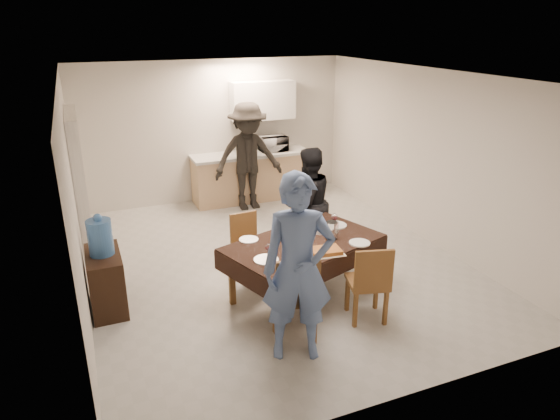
{
  "coord_description": "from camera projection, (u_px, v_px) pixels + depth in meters",
  "views": [
    {
      "loc": [
        -2.36,
        -5.97,
        3.22
      ],
      "look_at": [
        -0.03,
        -0.3,
        0.9
      ],
      "focal_mm": 32.0,
      "sensor_mm": 36.0,
      "label": 1
    }
  ],
  "objects": [
    {
      "name": "chair_far_left",
      "position": [
        251.0,
        242.0,
        6.53
      ],
      "size": [
        0.41,
        0.41,
        0.46
      ],
      "rotation": [
        0.0,
        0.0,
        3.22
      ],
      "color": "brown",
      "rests_on": "floor"
    },
    {
      "name": "dining_table",
      "position": [
        304.0,
        244.0,
        6.04
      ],
      "size": [
        2.11,
        1.63,
        0.73
      ],
      "rotation": [
        0.0,
        0.0,
        0.33
      ],
      "color": "black",
      "rests_on": "floor"
    },
    {
      "name": "person_far",
      "position": [
        308.0,
        203.0,
        7.11
      ],
      "size": [
        0.92,
        0.8,
        1.6
      ],
      "primitive_type": "imported",
      "rotation": [
        0.0,
        0.0,
        3.43
      ],
      "color": "black",
      "rests_on": "floor"
    },
    {
      "name": "person_near",
      "position": [
        298.0,
        269.0,
        4.84
      ],
      "size": [
        0.82,
        0.67,
        1.94
      ],
      "primitive_type": "imported",
      "rotation": [
        0.0,
        0.0,
        -0.33
      ],
      "color": "#556FA2",
      "rests_on": "floor"
    },
    {
      "name": "kitchen_base_cabinet",
      "position": [
        251.0,
        177.0,
        9.52
      ],
      "size": [
        2.2,
        0.6,
        0.86
      ],
      "primitive_type": "cube",
      "color": "tan",
      "rests_on": "floor"
    },
    {
      "name": "chair_near_right",
      "position": [
        372.0,
        276.0,
        5.52
      ],
      "size": [
        0.53,
        0.53,
        0.51
      ],
      "rotation": [
        0.0,
        0.0,
        -0.26
      ],
      "color": "brown",
      "rests_on": "floor"
    },
    {
      "name": "plate_far_left",
      "position": [
        249.0,
        239.0,
        6.08
      ],
      "size": [
        0.24,
        0.24,
        0.01
      ],
      "primitive_type": "cylinder",
      "color": "white",
      "rests_on": "dining_table"
    },
    {
      "name": "person_kitchen",
      "position": [
        248.0,
        157.0,
        8.87
      ],
      "size": [
        1.25,
        0.72,
        1.93
      ],
      "primitive_type": "imported",
      "color": "black",
      "rests_on": "floor"
    },
    {
      "name": "console",
      "position": [
        106.0,
        281.0,
        5.87
      ],
      "size": [
        0.39,
        0.77,
        0.71
      ],
      "primitive_type": "cube",
      "color": "black",
      "rests_on": "floor"
    },
    {
      "name": "water_pitcher",
      "position": [
        332.0,
        230.0,
        6.07
      ],
      "size": [
        0.14,
        0.14,
        0.22
      ],
      "primitive_type": "cylinder",
      "color": "white",
      "rests_on": "dining_table"
    },
    {
      "name": "salad_bowl",
      "position": [
        319.0,
        230.0,
        6.28
      ],
      "size": [
        0.16,
        0.16,
        0.06
      ],
      "primitive_type": "cylinder",
      "color": "white",
      "rests_on": "dining_table"
    },
    {
      "name": "chair_near_left",
      "position": [
        298.0,
        289.0,
        5.18
      ],
      "size": [
        0.55,
        0.56,
        0.54
      ],
      "rotation": [
        0.0,
        0.0,
        -0.25
      ],
      "color": "brown",
      "rests_on": "floor"
    },
    {
      "name": "wine_glass_a",
      "position": [
        269.0,
        251.0,
        5.59
      ],
      "size": [
        0.08,
        0.08,
        0.17
      ],
      "primitive_type": null,
      "color": "white",
      "rests_on": "dining_table"
    },
    {
      "name": "plate_near_right",
      "position": [
        360.0,
        243.0,
        5.98
      ],
      "size": [
        0.25,
        0.25,
        0.01
      ],
      "primitive_type": "cylinder",
      "color": "white",
      "rests_on": "dining_table"
    },
    {
      "name": "mushroom_dish",
      "position": [
        291.0,
        232.0,
        6.25
      ],
      "size": [
        0.2,
        0.2,
        0.04
      ],
      "primitive_type": "cylinder",
      "color": "white",
      "rests_on": "dining_table"
    },
    {
      "name": "wine_bottle",
      "position": [
        298.0,
        229.0,
        6.0
      ],
      "size": [
        0.08,
        0.08,
        0.32
      ],
      "primitive_type": null,
      "color": "black",
      "rests_on": "dining_table"
    },
    {
      "name": "stub_partition",
      "position": [
        81.0,
        188.0,
        6.95
      ],
      "size": [
        0.15,
        1.4,
        2.1
      ],
      "primitive_type": "cube",
      "color": "white",
      "rests_on": "floor"
    },
    {
      "name": "ceiling",
      "position": [
        273.0,
        75.0,
        6.22
      ],
      "size": [
        5.0,
        6.0,
        0.02
      ],
      "primitive_type": "cube",
      "color": "white",
      "rests_on": "wall_back"
    },
    {
      "name": "kitchen_worktop",
      "position": [
        251.0,
        154.0,
        9.36
      ],
      "size": [
        2.24,
        0.64,
        0.05
      ],
      "primitive_type": "cube",
      "color": "beige",
      "rests_on": "kitchen_base_cabinet"
    },
    {
      "name": "floor",
      "position": [
        274.0,
        262.0,
        7.14
      ],
      "size": [
        5.0,
        6.0,
        0.02
      ],
      "primitive_type": "cube",
      "color": "#AEAEA9",
      "rests_on": "ground"
    },
    {
      "name": "wall_back",
      "position": [
        214.0,
        132.0,
        9.27
      ],
      "size": [
        5.0,
        0.02,
        2.6
      ],
      "primitive_type": "cube",
      "color": "beige",
      "rests_on": "floor"
    },
    {
      "name": "plate_near_left",
      "position": [
        266.0,
        260.0,
        5.56
      ],
      "size": [
        0.28,
        0.28,
        0.02
      ],
      "primitive_type": "cylinder",
      "color": "white",
      "rests_on": "dining_table"
    },
    {
      "name": "wine_glass_c",
      "position": [
        279.0,
        229.0,
        6.19
      ],
      "size": [
        0.08,
        0.08,
        0.17
      ],
      "primitive_type": null,
      "color": "white",
      "rests_on": "dining_table"
    },
    {
      "name": "microwave",
      "position": [
        273.0,
        143.0,
        9.46
      ],
      "size": [
        0.51,
        0.35,
        0.28
      ],
      "primitive_type": "imported",
      "rotation": [
        0.0,
        0.0,
        3.14
      ],
      "color": "silver",
      "rests_on": "kitchen_worktop"
    },
    {
      "name": "wine_glass_b",
      "position": [
        334.0,
        221.0,
        6.41
      ],
      "size": [
        0.09,
        0.09,
        0.19
      ],
      "primitive_type": null,
      "color": "white",
      "rests_on": "dining_table"
    },
    {
      "name": "chair_far_right",
      "position": [
        313.0,
        230.0,
        6.83
      ],
      "size": [
        0.43,
        0.43,
        0.49
      ],
      "rotation": [
        0.0,
        0.0,
        3.18
      ],
      "color": "brown",
      "rests_on": "floor"
    },
    {
      "name": "water_jug",
      "position": [
        100.0,
        237.0,
        5.67
      ],
      "size": [
        0.28,
        0.28,
        0.42
      ],
      "primitive_type": "cylinder",
      "color": "#4781CC",
      "rests_on": "console"
    },
    {
      "name": "wall_front",
      "position": [
        408.0,
        272.0,
        4.08
      ],
      "size": [
        5.0,
        0.02,
        2.6
      ],
      "primitive_type": "cube",
      "color": "beige",
      "rests_on": "floor"
    },
    {
      "name": "upper_cabinet",
      "position": [
        263.0,
        100.0,
        9.24
      ],
      "size": [
        1.2,
        0.34,
        0.7
      ],
      "primitive_type": "cube",
      "color": "silver",
      "rests_on": "wall_back"
    },
    {
      "name": "plate_far_right",
      "position": [
        336.0,
        225.0,
        6.5
      ],
      "size": [
        0.28,
        0.28,
        0.02
      ],
      "primitive_type": "cylinder",
      "color": "white",
      "rests_on": "dining_table"
    },
    {
      "name": "wall_right",
      "position": [
        427.0,
        157.0,
        7.57
      ],
      "size": [
        0.02,
        6.0,
        2.6
      ],
      "primitive_type": "cube",
      "color": "beige",
      "rests_on": "floor"
    },
    {
      "name": "wall_left",
      "position": [
        74.0,
        198.0,
        5.79
      ],
      "size": [
        0.02,
        6.0,
        2.6
      ],
      "primitive_type": "cube",
      "color": "beige",
      "rests_on": "floor"
    },
    {
      "name": "savoury_tart",
      "position": [
        326.0,
        251.0,
        5.73
      ],
      "size": [
        0.44,
        0.35,
        0.05
      ],
      "primitive_type": "cube",
      "rotation": [
        0.0,
        0.0,
        -0.11
      ],
      "color": "#AB6932",
      "rests_on": "dining_table"
    }
  ]
}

